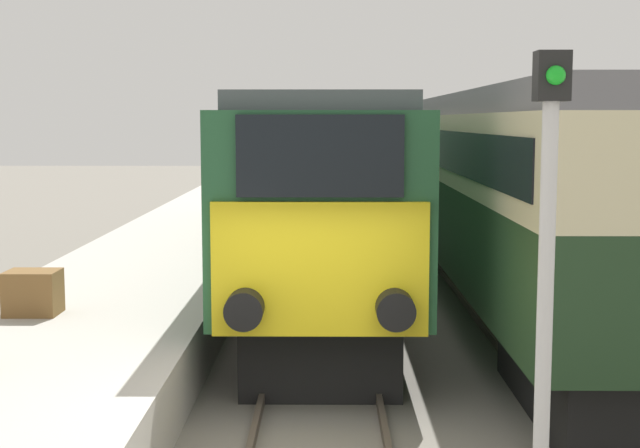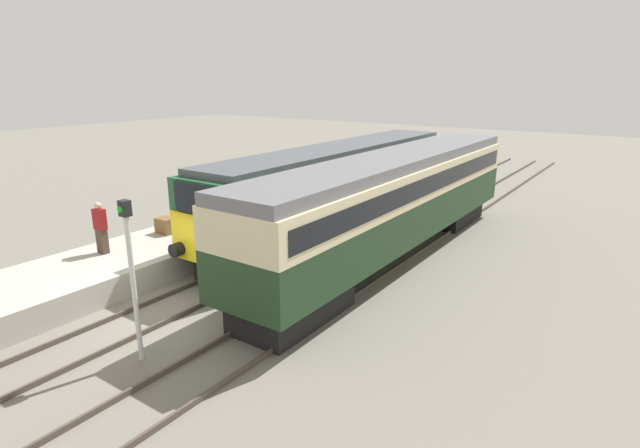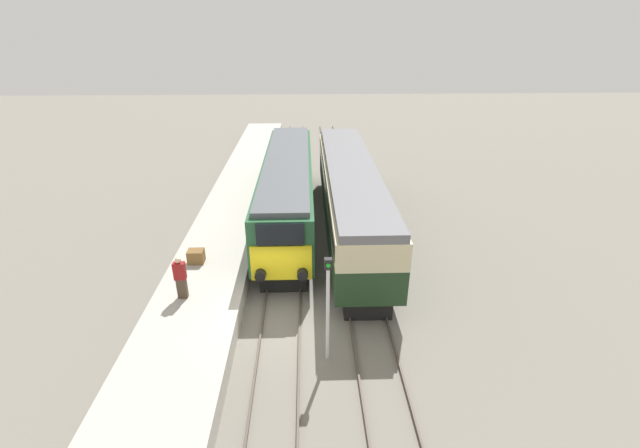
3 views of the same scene
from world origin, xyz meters
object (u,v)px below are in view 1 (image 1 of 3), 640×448
object	(u,v)px
locomotive	(323,185)
luggage_crate	(33,293)
signal_post	(546,272)
passenger_carriage	(507,181)

from	to	relation	value
locomotive	luggage_crate	distance (m)	7.35
signal_post	luggage_crate	distance (m)	7.83
locomotive	passenger_carriage	size ratio (longest dim) A/B	0.98
locomotive	signal_post	xyz separation A→B (m)	(1.70, -11.48, 0.19)
locomotive	signal_post	distance (m)	11.61
passenger_carriage	signal_post	xyz separation A→B (m)	(-1.70, -9.89, -0.01)
passenger_carriage	luggage_crate	bearing A→B (deg)	-148.06
luggage_crate	locomotive	bearing A→B (deg)	57.56
signal_post	luggage_crate	size ratio (longest dim) A/B	5.66
locomotive	signal_post	world-z (taller)	signal_post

